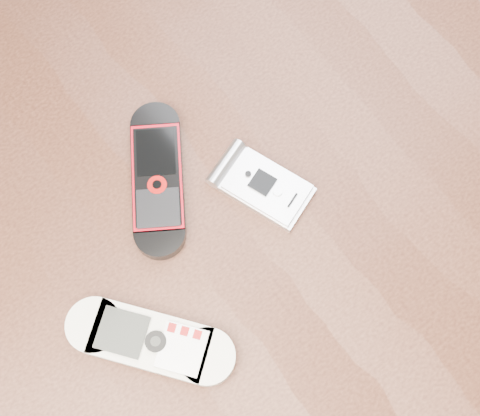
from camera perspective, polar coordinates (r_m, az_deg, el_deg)
name	(u,v)px	position (r m, az deg, el deg)	size (l,w,h in m)	color
ground	(238,337)	(1.33, -0.17, -10.96)	(4.00, 4.00, 0.00)	#472B19
table	(236,247)	(0.69, -0.33, -3.36)	(1.20, 0.80, 0.75)	black
nokia_white	(150,341)	(0.56, -7.65, -11.19)	(0.05, 0.14, 0.02)	white
nokia_black_red	(158,178)	(0.60, -7.04, 2.52)	(0.05, 0.15, 0.01)	black
motorola_razr	(265,186)	(0.60, 2.12, 1.86)	(0.05, 0.09, 0.01)	silver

